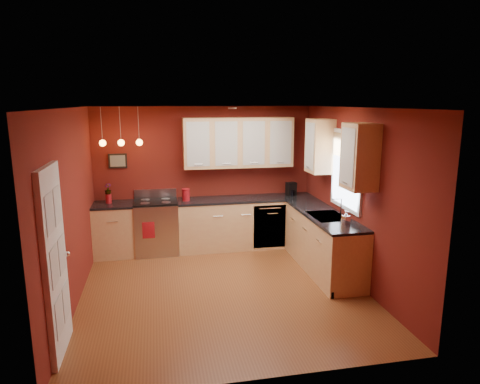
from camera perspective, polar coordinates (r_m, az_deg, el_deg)
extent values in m
plane|color=brown|center=(6.38, -2.26, -12.87)|extent=(4.20, 4.20, 0.00)
cube|color=white|center=(5.80, -2.47, 11.16)|extent=(4.00, 4.20, 0.02)
cube|color=maroon|center=(8.00, -4.69, 1.99)|extent=(4.00, 0.02, 2.60)
cube|color=maroon|center=(3.98, 2.38, -8.34)|extent=(4.00, 0.02, 2.60)
cube|color=maroon|center=(5.99, -21.62, -2.21)|extent=(0.02, 4.20, 2.60)
cube|color=maroon|center=(6.56, 15.17, -0.60)|extent=(0.02, 4.20, 2.60)
cube|color=#E3BA79|center=(7.89, -16.37, -4.96)|extent=(0.70, 0.60, 0.90)
cube|color=#E3BA79|center=(8.01, 0.86, -4.19)|extent=(2.54, 0.60, 0.90)
cube|color=#E3BA79|center=(7.06, 10.98, -6.68)|extent=(0.60, 2.10, 0.90)
cube|color=black|center=(7.77, -16.57, -1.64)|extent=(0.70, 0.62, 0.04)
cube|color=black|center=(7.90, 0.87, -0.91)|extent=(2.54, 0.62, 0.04)
cube|color=black|center=(6.92, 11.13, -2.99)|extent=(0.62, 2.10, 0.04)
cube|color=#B5B4B9|center=(7.85, -11.04, -4.70)|extent=(0.76, 0.64, 0.92)
cube|color=black|center=(7.55, -11.03, -5.20)|extent=(0.55, 0.02, 0.32)
cylinder|color=#B5B4B9|center=(7.48, -11.11, -3.46)|extent=(0.60, 0.02, 0.02)
cube|color=black|center=(7.73, -11.18, -1.32)|extent=(0.76, 0.60, 0.03)
cylinder|color=#95959A|center=(7.59, -12.54, -1.47)|extent=(0.16, 0.16, 0.01)
cylinder|color=#95959A|center=(7.59, -9.83, -1.36)|extent=(0.16, 0.16, 0.01)
cylinder|color=#95959A|center=(7.86, -12.51, -1.00)|extent=(0.16, 0.16, 0.01)
cylinder|color=#95959A|center=(7.86, -9.88, -0.89)|extent=(0.16, 0.16, 0.01)
cube|color=#B5B4B9|center=(8.00, -11.22, -0.17)|extent=(0.76, 0.04, 0.16)
cube|color=#B5B4B9|center=(7.83, 3.97, -4.61)|extent=(0.60, 0.02, 0.80)
cube|color=#95959A|center=(6.79, 11.60, -3.35)|extent=(0.50, 0.70, 0.05)
cube|color=black|center=(6.95, 11.06, -3.07)|extent=(0.42, 0.30, 0.02)
cube|color=black|center=(6.64, 12.17, -3.81)|extent=(0.42, 0.30, 0.02)
cylinder|color=white|center=(6.84, 13.36, -1.90)|extent=(0.02, 0.02, 0.28)
cylinder|color=white|center=(6.78, 12.88, -0.86)|extent=(0.16, 0.02, 0.02)
cube|color=white|center=(6.75, 14.06, 2.83)|extent=(0.04, 1.02, 1.22)
cube|color=white|center=(6.75, 13.95, 2.83)|extent=(0.01, 0.90, 1.10)
cube|color=#A07F50|center=(6.69, 13.99, 5.95)|extent=(0.02, 0.96, 0.36)
cube|color=white|center=(4.94, -23.45, -8.65)|extent=(0.06, 0.82, 2.05)
cube|color=silver|center=(4.60, -24.08, -2.68)|extent=(0.00, 0.28, 0.40)
cube|color=silver|center=(4.94, -23.18, -1.65)|extent=(0.00, 0.28, 0.40)
cube|color=silver|center=(4.76, -23.51, -9.11)|extent=(0.00, 0.28, 0.40)
cube|color=silver|center=(5.09, -22.67, -7.68)|extent=(0.00, 0.28, 0.40)
cube|color=silver|center=(4.97, -22.97, -15.05)|extent=(0.00, 0.28, 0.40)
cube|color=silver|center=(5.29, -22.19, -13.31)|extent=(0.00, 0.28, 0.40)
sphere|color=white|center=(5.24, -22.05, -7.65)|extent=(0.06, 0.06, 0.06)
cube|color=#E3BA79|center=(7.83, -0.23, 6.61)|extent=(2.00, 0.35, 0.90)
cube|color=#E3BA79|center=(6.67, 12.89, 5.38)|extent=(0.35, 1.95, 0.90)
cube|color=black|center=(7.90, -15.98, 4.01)|extent=(0.32, 0.03, 0.26)
cylinder|color=#95959A|center=(7.54, -18.00, 8.50)|extent=(0.01, 0.01, 0.60)
sphere|color=#FFA53F|center=(7.56, -17.85, 6.23)|extent=(0.11, 0.11, 0.11)
cylinder|color=#95959A|center=(7.51, -15.70, 8.62)|extent=(0.01, 0.01, 0.60)
sphere|color=#FFA53F|center=(7.53, -15.57, 6.35)|extent=(0.11, 0.11, 0.11)
cylinder|color=#95959A|center=(7.49, -13.39, 8.74)|extent=(0.01, 0.01, 0.60)
sphere|color=#FFA53F|center=(7.51, -13.27, 6.45)|extent=(0.11, 0.11, 0.11)
cylinder|color=maroon|center=(7.70, -7.23, -0.42)|extent=(0.13, 0.13, 0.20)
cylinder|color=maroon|center=(7.68, -7.25, 0.37)|extent=(0.15, 0.15, 0.02)
cylinder|color=maroon|center=(7.80, -17.12, -0.85)|extent=(0.10, 0.10, 0.16)
imported|color=maroon|center=(7.77, -17.19, 0.33)|extent=(0.14, 0.14, 0.21)
cube|color=black|center=(8.13, 6.83, 0.41)|extent=(0.20, 0.18, 0.25)
cylinder|color=black|center=(8.10, 6.92, -0.12)|extent=(0.12, 0.12, 0.11)
imported|color=white|center=(6.32, 13.93, -3.39)|extent=(0.12, 0.12, 0.21)
cube|color=maroon|center=(7.52, -12.11, -5.01)|extent=(0.21, 0.01, 0.28)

